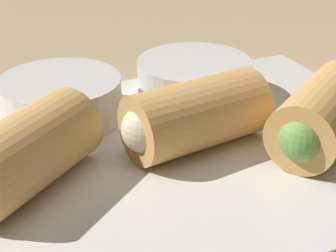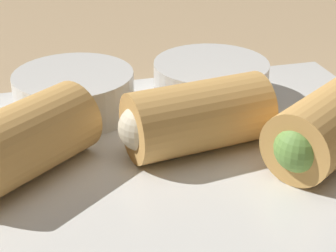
# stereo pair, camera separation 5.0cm
# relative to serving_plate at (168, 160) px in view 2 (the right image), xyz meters

# --- Properties ---
(table_surface) EXTENTS (1.80, 1.40, 0.02)m
(table_surface) POSITION_rel_serving_plate_xyz_m (0.03, 0.03, -0.02)
(table_surface) COLOR tan
(table_surface) RESTS_ON ground
(serving_plate) EXTENTS (0.35, 0.25, 0.01)m
(serving_plate) POSITION_rel_serving_plate_xyz_m (0.00, 0.00, 0.00)
(serving_plate) COLOR silver
(serving_plate) RESTS_ON table_surface
(roll_front_left) EXTENTS (0.10, 0.06, 0.05)m
(roll_front_left) POSITION_rel_serving_plate_xyz_m (0.02, -0.00, 0.03)
(roll_front_left) COLOR #DBA356
(roll_front_left) RESTS_ON serving_plate
(roll_front_right) EXTENTS (0.10, 0.09, 0.05)m
(roll_front_right) POSITION_rel_serving_plate_xyz_m (-0.10, -0.01, 0.03)
(roll_front_right) COLOR #DBA356
(roll_front_right) RESTS_ON serving_plate
(roll_back_left) EXTENTS (0.10, 0.09, 0.05)m
(roll_back_left) POSITION_rel_serving_plate_xyz_m (0.09, -0.04, 0.03)
(roll_back_left) COLOR #DBA356
(roll_back_left) RESTS_ON serving_plate
(dipping_bowl_near) EXTENTS (0.09, 0.09, 0.03)m
(dipping_bowl_near) POSITION_rel_serving_plate_xyz_m (0.05, 0.07, 0.02)
(dipping_bowl_near) COLOR silver
(dipping_bowl_near) RESTS_ON serving_plate
(dipping_bowl_far) EXTENTS (0.09, 0.09, 0.03)m
(dipping_bowl_far) POSITION_rel_serving_plate_xyz_m (-0.05, 0.08, 0.02)
(dipping_bowl_far) COLOR silver
(dipping_bowl_far) RESTS_ON serving_plate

